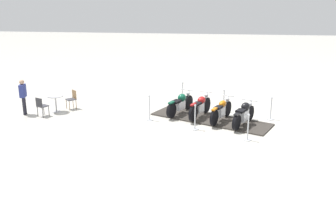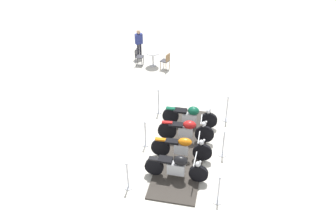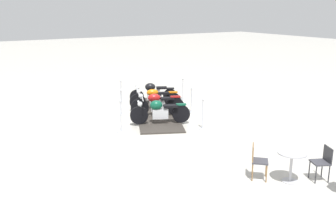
# 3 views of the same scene
# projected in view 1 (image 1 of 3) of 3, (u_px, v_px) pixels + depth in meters

# --- Properties ---
(ground_plane) EXTENTS (80.00, 80.00, 0.00)m
(ground_plane) POSITION_uv_depth(u_px,v_px,m) (210.00, 120.00, 16.04)
(ground_plane) COLOR beige
(display_platform) EXTENTS (5.42, 3.58, 0.05)m
(display_platform) POSITION_uv_depth(u_px,v_px,m) (210.00, 119.00, 16.04)
(display_platform) COLOR #38332D
(display_platform) RESTS_ON ground_plane
(motorcycle_black) EXTENTS (1.09, 1.98, 0.93)m
(motorcycle_black) POSITION_uv_depth(u_px,v_px,m) (244.00, 114.00, 15.16)
(motorcycle_black) COLOR black
(motorcycle_black) RESTS_ON display_platform
(motorcycle_copper) EXTENTS (1.02, 2.05, 1.00)m
(motorcycle_copper) POSITION_uv_depth(u_px,v_px,m) (221.00, 110.00, 15.67)
(motorcycle_copper) COLOR black
(motorcycle_copper) RESTS_ON display_platform
(motorcycle_maroon) EXTENTS (0.94, 2.03, 1.05)m
(motorcycle_maroon) POSITION_uv_depth(u_px,v_px,m) (200.00, 106.00, 16.17)
(motorcycle_maroon) COLOR black
(motorcycle_maroon) RESTS_ON display_platform
(motorcycle_forest) EXTENTS (1.08, 2.09, 0.98)m
(motorcycle_forest) POSITION_uv_depth(u_px,v_px,m) (181.00, 103.00, 16.69)
(motorcycle_forest) COLOR black
(motorcycle_forest) RESTS_ON display_platform
(stanchion_left_mid) EXTENTS (0.33, 0.33, 1.06)m
(stanchion_left_mid) POSITION_uv_depth(u_px,v_px,m) (195.00, 121.00, 14.77)
(stanchion_left_mid) COLOR silver
(stanchion_left_mid) RESTS_ON ground_plane
(stanchion_left_front) EXTENTS (0.30, 0.30, 1.04)m
(stanchion_left_front) POSITION_uv_depth(u_px,v_px,m) (248.00, 131.00, 13.64)
(stanchion_left_front) COLOR silver
(stanchion_left_front) RESTS_ON ground_plane
(stanchion_right_front) EXTENTS (0.35, 0.35, 1.02)m
(stanchion_right_front) POSITION_uv_depth(u_px,v_px,m) (271.00, 113.00, 16.01)
(stanchion_right_front) COLOR silver
(stanchion_right_front) RESTS_ON ground_plane
(stanchion_right_mid) EXTENTS (0.33, 0.33, 1.05)m
(stanchion_right_mid) POSITION_uv_depth(u_px,v_px,m) (224.00, 105.00, 17.12)
(stanchion_right_mid) COLOR silver
(stanchion_right_mid) RESTS_ON ground_plane
(stanchion_right_rear) EXTENTS (0.33, 0.33, 1.15)m
(stanchion_right_rear) POSITION_uv_depth(u_px,v_px,m) (182.00, 97.00, 18.24)
(stanchion_right_rear) COLOR silver
(stanchion_right_rear) RESTS_ON ground_plane
(stanchion_left_rear) EXTENTS (0.29, 0.29, 1.13)m
(stanchion_left_rear) POSITION_uv_depth(u_px,v_px,m) (149.00, 111.00, 15.87)
(stanchion_left_rear) COLOR silver
(stanchion_left_rear) RESTS_ON ground_plane
(cafe_table) EXTENTS (0.72, 0.72, 0.78)m
(cafe_table) POSITION_uv_depth(u_px,v_px,m) (56.00, 100.00, 16.97)
(cafe_table) COLOR #B7B7BC
(cafe_table) RESTS_ON ground_plane
(cafe_chair_near_table) EXTENTS (0.53, 0.53, 0.88)m
(cafe_chair_near_table) POSITION_uv_depth(u_px,v_px,m) (41.00, 105.00, 16.33)
(cafe_chair_near_table) COLOR #2D2D33
(cafe_chair_near_table) RESTS_ON ground_plane
(cafe_chair_across_table) EXTENTS (0.57, 0.57, 0.90)m
(cafe_chair_across_table) POSITION_uv_depth(u_px,v_px,m) (72.00, 98.00, 17.48)
(cafe_chair_across_table) COLOR olive
(cafe_chair_across_table) RESTS_ON ground_plane
(bystander_person) EXTENTS (0.30, 0.44, 1.63)m
(bystander_person) POSITION_uv_depth(u_px,v_px,m) (23.00, 94.00, 16.50)
(bystander_person) COLOR #23232D
(bystander_person) RESTS_ON ground_plane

